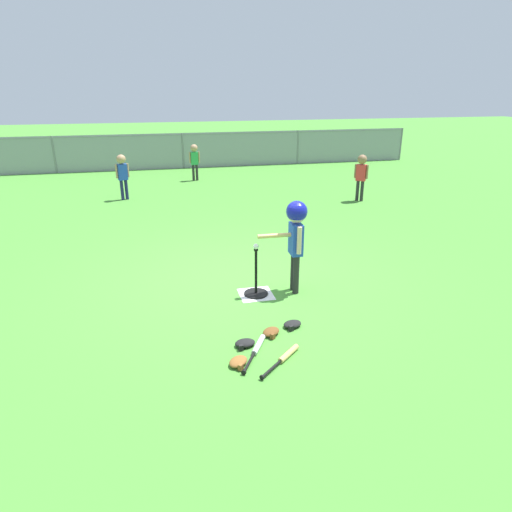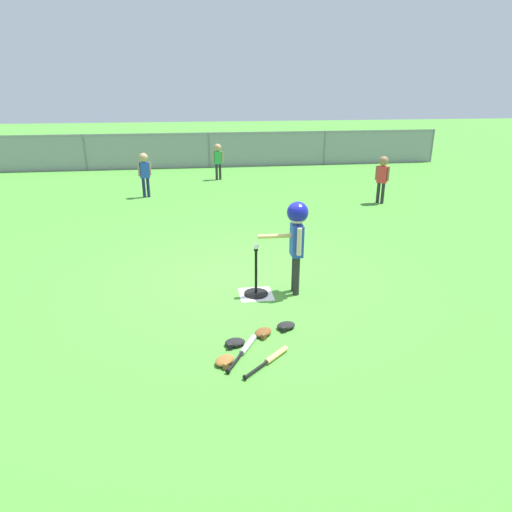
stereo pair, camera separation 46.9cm
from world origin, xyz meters
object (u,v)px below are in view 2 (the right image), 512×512
glove_by_plate (235,343)px  glove_near_bats (286,326)px  fielder_deep_right (218,157)px  fielder_deep_center (382,173)px  spare_bat_silver (245,348)px  spare_bat_wood (272,358)px  batter_child (297,229)px  fielder_near_left (144,169)px  glove_outfield_drop (225,361)px  glove_tossed_aside (263,332)px  baseball_on_tee (256,246)px  batting_tee (256,288)px

glove_by_plate → glove_near_bats: (0.62, 0.27, 0.00)m
glove_by_plate → glove_near_bats: same height
fielder_deep_right → fielder_deep_center: bearing=-43.5°
spare_bat_silver → spare_bat_wood: (0.25, -0.22, 0.00)m
batter_child → glove_near_bats: (-0.31, -0.93, -0.86)m
batter_child → glove_by_plate: (-0.93, -1.20, -0.86)m
fielder_deep_center → glove_by_plate: size_ratio=4.69×
glove_near_bats → glove_by_plate: bearing=-156.1°
fielder_near_left → glove_outfield_drop: (1.35, -7.47, -0.66)m
batter_child → glove_tossed_aside: bearing=-119.9°
baseball_on_tee → glove_tossed_aside: baseball_on_tee is taller
spare_bat_wood → fielder_deep_center: bearing=58.8°
batting_tee → spare_bat_silver: size_ratio=1.02×
batter_child → glove_tossed_aside: size_ratio=4.61×
fielder_deep_center → fielder_deep_right: bearing=136.5°
batting_tee → baseball_on_tee: bearing=-76.0°
fielder_deep_right → spare_bat_silver: size_ratio=1.64×
batting_tee → glove_outfield_drop: bearing=-109.4°
fielder_deep_right → glove_by_plate: fielder_deep_right is taller
batter_child → fielder_near_left: (-2.42, 5.94, -0.19)m
spare_bat_silver → fielder_deep_right: bearing=87.9°
fielder_deep_center → spare_bat_silver: 7.06m
spare_bat_silver → spare_bat_wood: 0.33m
batting_tee → glove_tossed_aside: 1.06m
fielder_deep_right → glove_by_plate: (-0.44, -9.12, -0.63)m
glove_near_bats → spare_bat_wood: bearing=-113.9°
baseball_on_tee → fielder_near_left: 6.22m
glove_tossed_aside → glove_outfield_drop: bearing=-133.9°
baseball_on_tee → batter_child: 0.56m
glove_tossed_aside → glove_outfield_drop: (-0.47, -0.49, 0.00)m
spare_bat_silver → glove_outfield_drop: size_ratio=2.35×
batting_tee → baseball_on_tee: (0.00, -0.00, 0.58)m
batting_tee → glove_tossed_aside: bearing=-94.0°
fielder_deep_right → spare_bat_wood: fielder_deep_right is taller
batter_child → spare_bat_wood: bearing=-110.8°
baseball_on_tee → fielder_deep_right: size_ratio=0.07×
spare_bat_wood → glove_tossed_aside: (-0.01, 0.50, 0.01)m
fielder_deep_center → spare_bat_wood: bearing=-121.2°
fielder_near_left → glove_by_plate: size_ratio=4.63×
fielder_deep_right → glove_outfield_drop: 9.48m
baseball_on_tee → spare_bat_wood: size_ratio=0.14×
fielder_deep_right → spare_bat_silver: fielder_deep_right is taller
fielder_deep_right → fielder_near_left: bearing=-134.3°
baseball_on_tee → glove_by_plate: baseball_on_tee is taller
spare_bat_wood → glove_near_bats: size_ratio=2.06×
batting_tee → glove_by_plate: size_ratio=2.75×
fielder_near_left → glove_outfield_drop: 7.62m
baseball_on_tee → spare_bat_silver: size_ratio=0.12×
baseball_on_tee → glove_near_bats: baseball_on_tee is taller
baseball_on_tee → glove_tossed_aside: (-0.07, -1.05, -0.65)m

